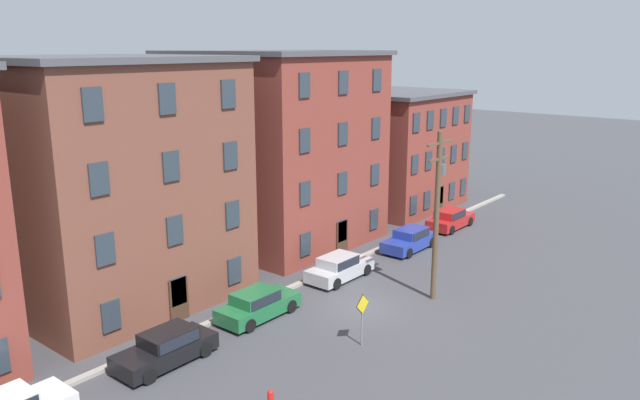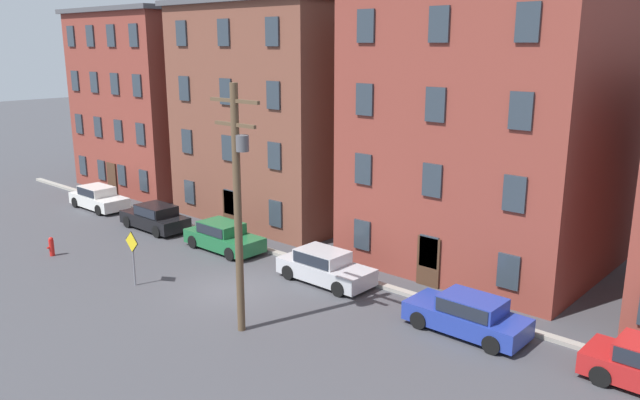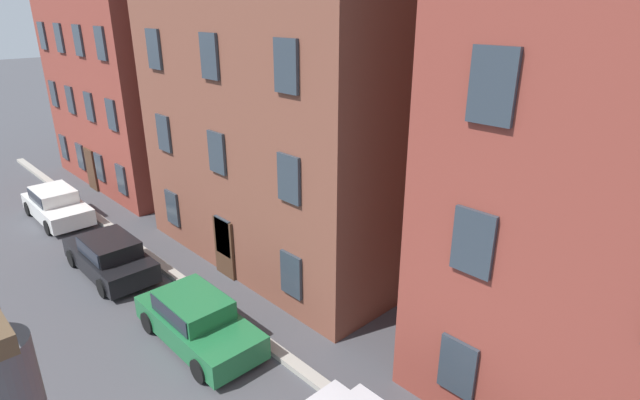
{
  "view_description": "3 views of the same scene",
  "coord_description": "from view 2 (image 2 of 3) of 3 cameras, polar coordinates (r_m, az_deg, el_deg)",
  "views": [
    {
      "loc": [
        -24.54,
        -17.24,
        13.05
      ],
      "look_at": [
        0.47,
        3.24,
        5.07
      ],
      "focal_mm": 35.0,
      "sensor_mm": 36.0,
      "label": 1
    },
    {
      "loc": [
        19.35,
        -16.04,
        10.19
      ],
      "look_at": [
        0.89,
        4.68,
        3.22
      ],
      "focal_mm": 35.0,
      "sensor_mm": 36.0,
      "label": 2
    },
    {
      "loc": [
        6.83,
        -2.54,
        9.16
      ],
      "look_at": [
        1.66,
        2.37,
        6.37
      ],
      "focal_mm": 28.0,
      "sensor_mm": 36.0,
      "label": 3
    }
  ],
  "objects": [
    {
      "name": "ground_plane",
      "position": [
        27.13,
        -8.08,
        -8.12
      ],
      "size": [
        200.0,
        200.0,
        0.0
      ],
      "primitive_type": "plane",
      "color": "#424247"
    },
    {
      "name": "kerb_strip",
      "position": [
        29.98,
        -1.5,
        -5.62
      ],
      "size": [
        56.0,
        0.36,
        0.16
      ],
      "primitive_type": "cube",
      "color": "#9E998E",
      "rests_on": "ground_plane"
    },
    {
      "name": "apartment_corner",
      "position": [
        47.51,
        -13.77,
        8.97
      ],
      "size": [
        11.04,
        10.27,
        12.53
      ],
      "color": "brown",
      "rests_on": "ground_plane"
    },
    {
      "name": "apartment_midblock",
      "position": [
        38.07,
        -2.53,
        8.24
      ],
      "size": [
        11.56,
        10.7,
        12.61
      ],
      "color": "brown",
      "rests_on": "ground_plane"
    },
    {
      "name": "apartment_far",
      "position": [
        31.04,
        16.02,
        6.56
      ],
      "size": [
        11.34,
        11.97,
        12.79
      ],
      "color": "brown",
      "rests_on": "ground_plane"
    },
    {
      "name": "car_white",
      "position": [
        41.96,
        -19.61,
        0.26
      ],
      "size": [
        4.4,
        1.92,
        1.43
      ],
      "color": "silver",
      "rests_on": "ground_plane"
    },
    {
      "name": "car_black",
      "position": [
        36.28,
        -14.82,
        -1.47
      ],
      "size": [
        4.4,
        1.92,
        1.43
      ],
      "color": "black",
      "rests_on": "ground_plane"
    },
    {
      "name": "car_green",
      "position": [
        32.02,
        -8.85,
        -3.23
      ],
      "size": [
        4.4,
        1.92,
        1.43
      ],
      "color": "#1E6638",
      "rests_on": "ground_plane"
    },
    {
      "name": "car_silver",
      "position": [
        27.46,
        0.41,
        -6.02
      ],
      "size": [
        4.4,
        1.92,
        1.43
      ],
      "color": "#B7B7BC",
      "rests_on": "ground_plane"
    },
    {
      "name": "car_blue",
      "position": [
        23.41,
        13.39,
        -10.1
      ],
      "size": [
        4.4,
        1.92,
        1.43
      ],
      "color": "#233899",
      "rests_on": "ground_plane"
    },
    {
      "name": "caution_sign",
      "position": [
        27.95,
        -16.77,
        -4.37
      ],
      "size": [
        0.95,
        0.08,
        2.45
      ],
      "color": "slate",
      "rests_on": "ground_plane"
    },
    {
      "name": "utility_pole",
      "position": [
        21.79,
        -7.49,
        0.27
      ],
      "size": [
        2.4,
        0.44,
        8.94
      ],
      "color": "brown",
      "rests_on": "ground_plane"
    },
    {
      "name": "fire_hydrant",
      "position": [
        33.56,
        -23.34,
        -3.92
      ],
      "size": [
        0.24,
        0.34,
        0.96
      ],
      "color": "red",
      "rests_on": "ground_plane"
    }
  ]
}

